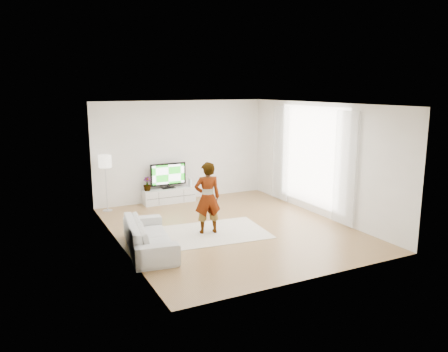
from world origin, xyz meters
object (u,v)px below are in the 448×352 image
media_console (169,196)px  television (168,175)px  rug (214,232)px  player (207,198)px  floor_lamp (105,164)px  sofa (149,236)px

media_console → television: size_ratio=1.43×
media_console → rug: media_console is taller
television → player: player is taller
television → floor_lamp: bearing=-176.9°
floor_lamp → player: bearing=-60.0°
sofa → floor_lamp: 3.35m
player → sofa: bearing=27.1°
media_console → rug: 2.89m
media_console → player: (-0.11, -2.84, 0.60)m
television → rug: television is taller
media_console → player: size_ratio=0.91×
sofa → floor_lamp: size_ratio=1.40×
floor_lamp → media_console: bearing=2.2°
rug → player: player is taller
television → sofa: bearing=-115.4°
player → rug: bearing=169.6°
media_console → rug: bearing=-89.8°
player → sofa: 1.60m
television → player: bearing=-92.3°
television → player: size_ratio=0.64×
television → rug: 3.02m
sofa → rug: bearing=-67.9°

